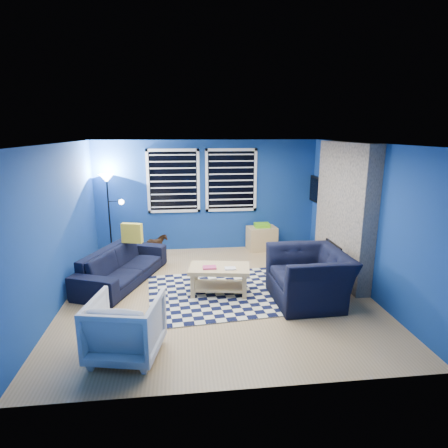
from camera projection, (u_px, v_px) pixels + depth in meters
name	position (u px, v px, depth m)	size (l,w,h in m)	color
floor	(218.00, 292.00, 6.41)	(5.00, 5.00, 0.00)	tan
ceiling	(217.00, 143.00, 5.81)	(5.00, 5.00, 0.00)	white
wall_back	(207.00, 196.00, 8.52)	(5.00, 5.00, 0.00)	navy
wall_left	(58.00, 226.00, 5.83)	(5.00, 5.00, 0.00)	navy
wall_right	(363.00, 217.00, 6.39)	(5.00, 5.00, 0.00)	navy
fireplace	(343.00, 214.00, 6.87)	(0.65, 2.00, 2.50)	gray
window_left	(173.00, 181.00, 8.31)	(1.17, 0.06, 1.42)	black
window_right	(231.00, 180.00, 8.46)	(1.17, 0.06, 1.42)	black
tv	(319.00, 191.00, 8.27)	(0.07, 1.00, 0.58)	black
rug	(224.00, 293.00, 6.37)	(2.50, 2.00, 0.02)	black
sofa	(123.00, 265.00, 6.82)	(0.83, 2.11, 0.62)	black
armchair_big	(309.00, 277.00, 6.00)	(1.12, 1.28, 0.83)	black
armchair_bent	(126.00, 327.00, 4.53)	(0.82, 0.84, 0.76)	gray
rocking_horse	(155.00, 244.00, 8.16)	(0.50, 0.23, 0.42)	#482417
coffee_table	(219.00, 274.00, 6.29)	(1.08, 0.73, 0.50)	tan
cabinet	(262.00, 238.00, 8.65)	(0.69, 0.50, 0.63)	tan
floor_lamp	(108.00, 190.00, 7.99)	(0.49, 0.30, 1.79)	black
throw_pillow	(132.00, 233.00, 7.10)	(0.39, 0.12, 0.37)	gold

